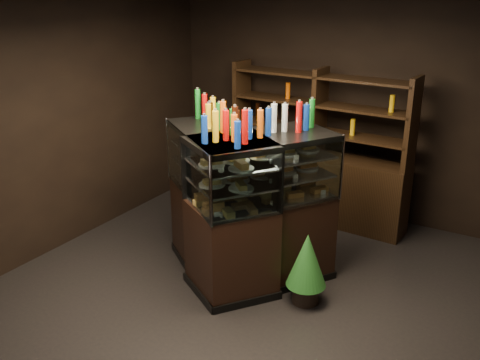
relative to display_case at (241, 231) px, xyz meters
name	(u,v)px	position (x,y,z in m)	size (l,w,h in m)	color
ground	(253,291)	(0.27, -0.21, -0.53)	(5.00, 5.00, 0.00)	black
room_shell	(255,106)	(0.27, -0.21, 1.41)	(5.02, 5.02, 3.01)	black
display_case	(241,231)	(0.00, 0.00, 0.00)	(1.94, 1.64, 1.60)	black
food_display	(241,169)	(0.00, 0.00, 0.70)	(1.46, 1.22, 0.49)	#D5924C
bottles_top	(241,119)	(0.00, 0.00, 1.20)	(1.28, 1.08, 0.30)	yellow
potted_conifer	(307,259)	(0.81, -0.11, -0.05)	(0.39, 0.39, 0.84)	black
back_shelving	(316,175)	(0.06, 1.84, 0.08)	(2.43, 0.54, 2.00)	black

